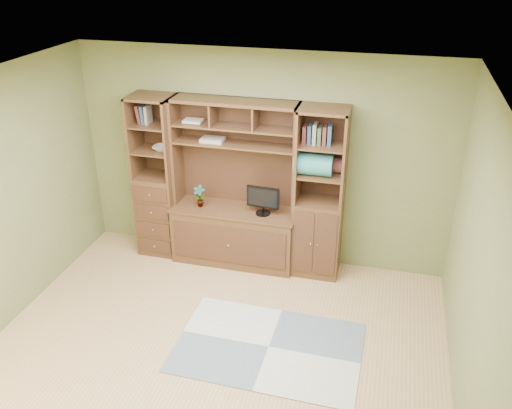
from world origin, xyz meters
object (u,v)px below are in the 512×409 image
(right_tower, at_px, (320,195))
(monitor, at_px, (263,196))
(center_hutch, at_px, (233,187))
(left_tower, at_px, (157,177))

(right_tower, xyz_separation_m, monitor, (-0.65, -0.07, -0.05))
(center_hutch, bearing_deg, left_tower, 177.71)
(center_hutch, height_order, monitor, center_hutch)
(center_hutch, distance_m, left_tower, 1.00)
(left_tower, height_order, monitor, left_tower)
(center_hutch, relative_size, right_tower, 1.00)
(left_tower, height_order, right_tower, same)
(center_hutch, xyz_separation_m, right_tower, (1.02, 0.04, 0.00))
(right_tower, bearing_deg, center_hutch, -177.77)
(center_hutch, distance_m, monitor, 0.38)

